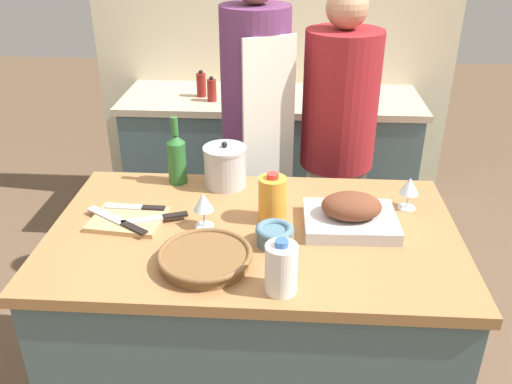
{
  "coord_description": "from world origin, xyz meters",
  "views": [
    {
      "loc": [
        0.11,
        -1.61,
        1.88
      ],
      "look_at": [
        0.0,
        0.13,
        0.97
      ],
      "focal_mm": 38.0,
      "sensor_mm": 36.0,
      "label": 1
    }
  ],
  "objects_px": {
    "stock_pot": "(225,166)",
    "knife_paring": "(157,218)",
    "wicker_basket": "(205,258)",
    "person_cook_aproned": "(256,127)",
    "roasting_pan": "(351,215)",
    "knife_chef": "(119,221)",
    "mixing_bowl": "(275,234)",
    "wine_glass_right": "(203,203)",
    "milk_jug": "(281,268)",
    "condiment_bottle_short": "(201,85)",
    "wine_glass_left": "(409,187)",
    "cutting_board": "(128,220)",
    "knife_bread": "(137,207)",
    "juice_jug": "(272,199)",
    "wine_bottle_green": "(177,157)",
    "person_cook_guest": "(337,142)",
    "condiment_bottle_extra": "(212,90)",
    "condiment_bottle_tall": "(280,82)"
  },
  "relations": [
    {
      "from": "stock_pot",
      "to": "knife_paring",
      "type": "relative_size",
      "value": 0.82
    },
    {
      "from": "wicker_basket",
      "to": "person_cook_aproned",
      "type": "distance_m",
      "value": 1.04
    },
    {
      "from": "person_cook_aproned",
      "to": "wicker_basket",
      "type": "bearing_deg",
      "value": -122.24
    },
    {
      "from": "roasting_pan",
      "to": "knife_paring",
      "type": "bearing_deg",
      "value": -178.37
    },
    {
      "from": "person_cook_aproned",
      "to": "knife_chef",
      "type": "bearing_deg",
      "value": -144.75
    },
    {
      "from": "wicker_basket",
      "to": "stock_pot",
      "type": "distance_m",
      "value": 0.56
    },
    {
      "from": "mixing_bowl",
      "to": "knife_chef",
      "type": "distance_m",
      "value": 0.56
    },
    {
      "from": "roasting_pan",
      "to": "knife_chef",
      "type": "distance_m",
      "value": 0.81
    },
    {
      "from": "wicker_basket",
      "to": "wine_glass_right",
      "type": "height_order",
      "value": "wine_glass_right"
    },
    {
      "from": "knife_paring",
      "to": "person_cook_aproned",
      "type": "height_order",
      "value": "person_cook_aproned"
    },
    {
      "from": "knife_chef",
      "to": "wicker_basket",
      "type": "bearing_deg",
      "value": -32.12
    },
    {
      "from": "milk_jug",
      "to": "knife_paring",
      "type": "distance_m",
      "value": 0.57
    },
    {
      "from": "milk_jug",
      "to": "condiment_bottle_short",
      "type": "bearing_deg",
      "value": 105.65
    },
    {
      "from": "milk_jug",
      "to": "condiment_bottle_short",
      "type": "xyz_separation_m",
      "value": [
        -0.52,
        1.85,
        -0.01
      ]
    },
    {
      "from": "wine_glass_left",
      "to": "person_cook_aproned",
      "type": "xyz_separation_m",
      "value": [
        -0.61,
        0.62,
        -0.02
      ]
    },
    {
      "from": "cutting_board",
      "to": "knife_bread",
      "type": "relative_size",
      "value": 1.22
    },
    {
      "from": "stock_pot",
      "to": "knife_bread",
      "type": "distance_m",
      "value": 0.39
    },
    {
      "from": "stock_pot",
      "to": "knife_bread",
      "type": "bearing_deg",
      "value": -140.67
    },
    {
      "from": "roasting_pan",
      "to": "condiment_bottle_short",
      "type": "distance_m",
      "value": 1.66
    },
    {
      "from": "juice_jug",
      "to": "wine_glass_right",
      "type": "relative_size",
      "value": 1.41
    },
    {
      "from": "wine_glass_left",
      "to": "condiment_bottle_short",
      "type": "distance_m",
      "value": 1.65
    },
    {
      "from": "roasting_pan",
      "to": "knife_chef",
      "type": "height_order",
      "value": "roasting_pan"
    },
    {
      "from": "wicker_basket",
      "to": "milk_jug",
      "type": "height_order",
      "value": "milk_jug"
    },
    {
      "from": "wicker_basket",
      "to": "knife_chef",
      "type": "height_order",
      "value": "wicker_basket"
    },
    {
      "from": "wine_bottle_green",
      "to": "knife_chef",
      "type": "bearing_deg",
      "value": -111.47
    },
    {
      "from": "stock_pot",
      "to": "knife_bread",
      "type": "xyz_separation_m",
      "value": [
        -0.3,
        -0.24,
        -0.06
      ]
    },
    {
      "from": "milk_jug",
      "to": "knife_bread",
      "type": "bearing_deg",
      "value": 141.47
    },
    {
      "from": "condiment_bottle_short",
      "to": "person_cook_guest",
      "type": "bearing_deg",
      "value": -41.29
    },
    {
      "from": "roasting_pan",
      "to": "wine_glass_left",
      "type": "height_order",
      "value": "roasting_pan"
    },
    {
      "from": "roasting_pan",
      "to": "wine_glass_left",
      "type": "relative_size",
      "value": 2.6
    },
    {
      "from": "wine_bottle_green",
      "to": "knife_paring",
      "type": "relative_size",
      "value": 1.22
    },
    {
      "from": "cutting_board",
      "to": "condiment_bottle_extra",
      "type": "distance_m",
      "value": 1.42
    },
    {
      "from": "juice_jug",
      "to": "wicker_basket",
      "type": "bearing_deg",
      "value": -124.23
    },
    {
      "from": "condiment_bottle_tall",
      "to": "person_cook_aproned",
      "type": "height_order",
      "value": "person_cook_aproned"
    },
    {
      "from": "stock_pot",
      "to": "mixing_bowl",
      "type": "bearing_deg",
      "value": -63.42
    },
    {
      "from": "mixing_bowl",
      "to": "juice_jug",
      "type": "xyz_separation_m",
      "value": [
        -0.01,
        0.16,
        0.05
      ]
    },
    {
      "from": "mixing_bowl",
      "to": "knife_paring",
      "type": "distance_m",
      "value": 0.43
    },
    {
      "from": "wine_glass_right",
      "to": "roasting_pan",
      "type": "bearing_deg",
      "value": 3.51
    },
    {
      "from": "knife_paring",
      "to": "wine_bottle_green",
      "type": "bearing_deg",
      "value": 88.04
    },
    {
      "from": "wine_bottle_green",
      "to": "knife_chef",
      "type": "relative_size",
      "value": 1.08
    },
    {
      "from": "roasting_pan",
      "to": "knife_bread",
      "type": "bearing_deg",
      "value": 176.11
    },
    {
      "from": "wicker_basket",
      "to": "knife_paring",
      "type": "xyz_separation_m",
      "value": [
        -0.21,
        0.24,
        -0.01
      ]
    },
    {
      "from": "cutting_board",
      "to": "juice_jug",
      "type": "bearing_deg",
      "value": 5.35
    },
    {
      "from": "roasting_pan",
      "to": "condiment_bottle_tall",
      "type": "distance_m",
      "value": 1.58
    },
    {
      "from": "person_cook_guest",
      "to": "condiment_bottle_extra",
      "type": "bearing_deg",
      "value": 139.68
    },
    {
      "from": "wine_glass_right",
      "to": "person_cook_aproned",
      "type": "height_order",
      "value": "person_cook_aproned"
    },
    {
      "from": "roasting_pan",
      "to": "wine_bottle_green",
      "type": "xyz_separation_m",
      "value": [
        -0.67,
        0.31,
        0.06
      ]
    },
    {
      "from": "stock_pot",
      "to": "condiment_bottle_short",
      "type": "height_order",
      "value": "stock_pot"
    },
    {
      "from": "person_cook_aproned",
      "to": "person_cook_guest",
      "type": "distance_m",
      "value": 0.4
    },
    {
      "from": "condiment_bottle_tall",
      "to": "condiment_bottle_short",
      "type": "bearing_deg",
      "value": -170.48
    }
  ]
}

